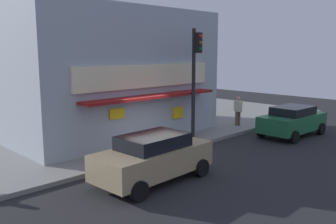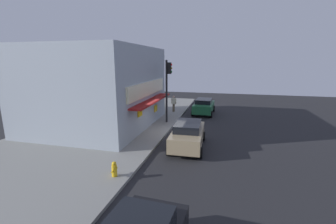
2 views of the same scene
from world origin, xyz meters
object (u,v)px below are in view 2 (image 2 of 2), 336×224
at_px(traffic_light, 168,83).
at_px(fire_hydrant, 114,169).
at_px(pedestrian, 174,103).
at_px(parked_car_green, 204,106).
at_px(trash_can, 123,137).
at_px(parked_car_tan, 188,135).
at_px(potted_plant_by_doorway, 146,113).

height_order(traffic_light, fire_hydrant, traffic_light).
relative_size(pedestrian, parked_car_green, 0.41).
distance_m(traffic_light, trash_can, 6.76).
bearing_deg(parked_car_tan, trash_can, 100.56).
distance_m(pedestrian, potted_plant_by_doorway, 4.31).
bearing_deg(trash_can, pedestrian, -6.12).
height_order(potted_plant_by_doorway, parked_car_green, parked_car_green).
height_order(trash_can, parked_car_tan, parked_car_tan).
distance_m(potted_plant_by_doorway, parked_car_tan, 7.21).
xyz_separation_m(traffic_light, potted_plant_by_doorway, (0.34, 2.12, -2.78)).
xyz_separation_m(fire_hydrant, pedestrian, (14.24, 0.40, 0.59)).
relative_size(parked_car_tan, parked_car_green, 1.05).
xyz_separation_m(fire_hydrant, parked_car_green, (14.71, -2.74, 0.32)).
bearing_deg(traffic_light, fire_hydrant, 179.78).
relative_size(traffic_light, parked_car_tan, 1.22).
distance_m(potted_plant_by_doorway, parked_car_green, 6.54).
bearing_deg(traffic_light, pedestrian, 5.85).
xyz_separation_m(pedestrian, parked_car_green, (0.46, -3.14, -0.28)).
xyz_separation_m(traffic_light, trash_can, (-5.88, 1.53, -2.97)).
height_order(traffic_light, parked_car_tan, traffic_light).
bearing_deg(parked_car_tan, traffic_light, 27.09).
relative_size(pedestrian, parked_car_tan, 0.39).
bearing_deg(traffic_light, parked_car_tan, -152.91).
height_order(traffic_light, potted_plant_by_doorway, traffic_light).
bearing_deg(trash_can, traffic_light, -14.61).
distance_m(traffic_light, pedestrian, 4.99).
distance_m(trash_can, parked_car_tan, 4.22).
bearing_deg(fire_hydrant, potted_plant_by_doorway, 11.44).
bearing_deg(pedestrian, parked_car_green, -81.61).
distance_m(fire_hydrant, potted_plant_by_doorway, 10.49).
xyz_separation_m(parked_car_tan, parked_car_green, (9.87, -0.09, -0.03)).
distance_m(pedestrian, parked_car_tan, 9.90).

